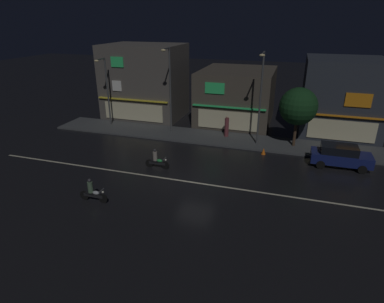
{
  "coord_description": "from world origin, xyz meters",
  "views": [
    {
      "loc": [
        5.64,
        -18.7,
        10.43
      ],
      "look_at": [
        -0.96,
        2.3,
        1.29
      ],
      "focal_mm": 30.11,
      "sensor_mm": 36.0,
      "label": 1
    }
  ],
  "objects_px": {
    "parked_car_near_kerb": "(340,156)",
    "traffic_cone": "(264,151)",
    "pedestrian_on_sidewalk": "(227,127)",
    "motorcycle_lead": "(156,160)",
    "streetlamp_west": "(106,86)",
    "motorcycle_following": "(92,192)",
    "streetlamp_east": "(261,93)",
    "streetlamp_mid": "(169,85)"
  },
  "relations": [
    {
      "from": "parked_car_near_kerb",
      "to": "traffic_cone",
      "type": "relative_size",
      "value": 7.82
    },
    {
      "from": "pedestrian_on_sidewalk",
      "to": "motorcycle_lead",
      "type": "height_order",
      "value": "pedestrian_on_sidewalk"
    },
    {
      "from": "streetlamp_west",
      "to": "motorcycle_following",
      "type": "xyz_separation_m",
      "value": [
        6.89,
        -13.53,
        -3.53
      ]
    },
    {
      "from": "motorcycle_lead",
      "to": "traffic_cone",
      "type": "bearing_deg",
      "value": 33.3
    },
    {
      "from": "motorcycle_lead",
      "to": "pedestrian_on_sidewalk",
      "type": "bearing_deg",
      "value": 64.69
    },
    {
      "from": "parked_car_near_kerb",
      "to": "traffic_cone",
      "type": "distance_m",
      "value": 5.77
    },
    {
      "from": "streetlamp_east",
      "to": "motorcycle_following",
      "type": "relative_size",
      "value": 4.14
    },
    {
      "from": "motorcycle_following",
      "to": "traffic_cone",
      "type": "relative_size",
      "value": 3.45
    },
    {
      "from": "streetlamp_west",
      "to": "streetlamp_east",
      "type": "xyz_separation_m",
      "value": [
        15.32,
        -1.1,
        0.57
      ]
    },
    {
      "from": "streetlamp_west",
      "to": "streetlamp_east",
      "type": "relative_size",
      "value": 0.86
    },
    {
      "from": "streetlamp_west",
      "to": "motorcycle_following",
      "type": "height_order",
      "value": "streetlamp_west"
    },
    {
      "from": "pedestrian_on_sidewalk",
      "to": "parked_car_near_kerb",
      "type": "distance_m",
      "value": 10.15
    },
    {
      "from": "streetlamp_east",
      "to": "motorcycle_following",
      "type": "bearing_deg",
      "value": -124.15
    },
    {
      "from": "pedestrian_on_sidewalk",
      "to": "streetlamp_mid",
      "type": "bearing_deg",
      "value": 54.5
    },
    {
      "from": "streetlamp_mid",
      "to": "motorcycle_lead",
      "type": "distance_m",
      "value": 8.89
    },
    {
      "from": "parked_car_near_kerb",
      "to": "traffic_cone",
      "type": "xyz_separation_m",
      "value": [
        -5.71,
        0.62,
        -0.59
      ]
    },
    {
      "from": "streetlamp_east",
      "to": "motorcycle_lead",
      "type": "xyz_separation_m",
      "value": [
        -6.59,
        -6.87,
        -4.09
      ]
    },
    {
      "from": "streetlamp_west",
      "to": "motorcycle_lead",
      "type": "distance_m",
      "value": 12.33
    },
    {
      "from": "parked_car_near_kerb",
      "to": "motorcycle_lead",
      "type": "xyz_separation_m",
      "value": [
        -13.1,
        -4.46,
        -0.24
      ]
    },
    {
      "from": "streetlamp_west",
      "to": "parked_car_near_kerb",
      "type": "xyz_separation_m",
      "value": [
        21.83,
        -3.5,
        -3.29
      ]
    },
    {
      "from": "motorcycle_following",
      "to": "traffic_cone",
      "type": "xyz_separation_m",
      "value": [
        9.23,
        10.64,
        -0.36
      ]
    },
    {
      "from": "streetlamp_east",
      "to": "motorcycle_following",
      "type": "distance_m",
      "value": 15.57
    },
    {
      "from": "pedestrian_on_sidewalk",
      "to": "streetlamp_west",
      "type": "bearing_deg",
      "value": 50.48
    },
    {
      "from": "streetlamp_west",
      "to": "streetlamp_mid",
      "type": "distance_m",
      "value": 6.95
    },
    {
      "from": "streetlamp_mid",
      "to": "motorcycle_following",
      "type": "height_order",
      "value": "streetlamp_mid"
    },
    {
      "from": "motorcycle_lead",
      "to": "motorcycle_following",
      "type": "relative_size",
      "value": 1.0
    },
    {
      "from": "streetlamp_west",
      "to": "streetlamp_mid",
      "type": "height_order",
      "value": "streetlamp_mid"
    },
    {
      "from": "streetlamp_west",
      "to": "traffic_cone",
      "type": "relative_size",
      "value": 12.33
    },
    {
      "from": "streetlamp_west",
      "to": "parked_car_near_kerb",
      "type": "bearing_deg",
      "value": -9.12
    },
    {
      "from": "parked_car_near_kerb",
      "to": "motorcycle_lead",
      "type": "height_order",
      "value": "parked_car_near_kerb"
    },
    {
      "from": "motorcycle_lead",
      "to": "traffic_cone",
      "type": "height_order",
      "value": "motorcycle_lead"
    },
    {
      "from": "motorcycle_lead",
      "to": "motorcycle_following",
      "type": "height_order",
      "value": "same"
    },
    {
      "from": "streetlamp_mid",
      "to": "traffic_cone",
      "type": "distance_m",
      "value": 10.56
    },
    {
      "from": "streetlamp_west",
      "to": "motorcycle_following",
      "type": "distance_m",
      "value": 15.59
    },
    {
      "from": "streetlamp_mid",
      "to": "traffic_cone",
      "type": "height_order",
      "value": "streetlamp_mid"
    },
    {
      "from": "parked_car_near_kerb",
      "to": "traffic_cone",
      "type": "height_order",
      "value": "parked_car_near_kerb"
    },
    {
      "from": "traffic_cone",
      "to": "motorcycle_following",
      "type": "bearing_deg",
      "value": -130.93
    },
    {
      "from": "streetlamp_east",
      "to": "motorcycle_lead",
      "type": "bearing_deg",
      "value": -133.83
    },
    {
      "from": "streetlamp_mid",
      "to": "pedestrian_on_sidewalk",
      "type": "height_order",
      "value": "streetlamp_mid"
    },
    {
      "from": "motorcycle_lead",
      "to": "motorcycle_following",
      "type": "bearing_deg",
      "value": -109.49
    },
    {
      "from": "motorcycle_lead",
      "to": "streetlamp_mid",
      "type": "bearing_deg",
      "value": 102.12
    },
    {
      "from": "parked_car_near_kerb",
      "to": "motorcycle_following",
      "type": "relative_size",
      "value": 2.26
    }
  ]
}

